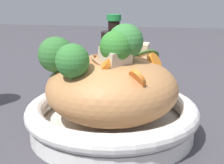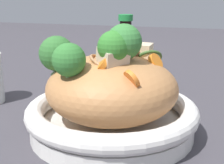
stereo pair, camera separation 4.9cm
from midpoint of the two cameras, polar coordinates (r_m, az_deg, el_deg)
ground_plane at (r=0.52m, az=2.74°, el=-8.81°), size 3.00×3.00×0.00m
serving_bowl at (r=0.51m, az=2.78°, el=-6.12°), size 0.26×0.26×0.05m
noodle_heap at (r=0.49m, az=2.85°, el=-1.11°), size 0.19×0.19×0.10m
broccoli_florets at (r=0.46m, az=-0.32°, el=5.39°), size 0.10×0.15×0.08m
carrot_coins at (r=0.48m, az=5.60°, el=3.39°), size 0.16×0.10×0.04m
zucchini_slices at (r=0.52m, az=5.95°, el=4.51°), size 0.05×0.10×0.04m
chicken_chunks at (r=0.49m, az=5.75°, el=4.52°), size 0.12×0.06×0.04m
soy_sauce_bottle at (r=0.72m, az=4.22°, el=3.98°), size 0.06×0.06×0.16m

